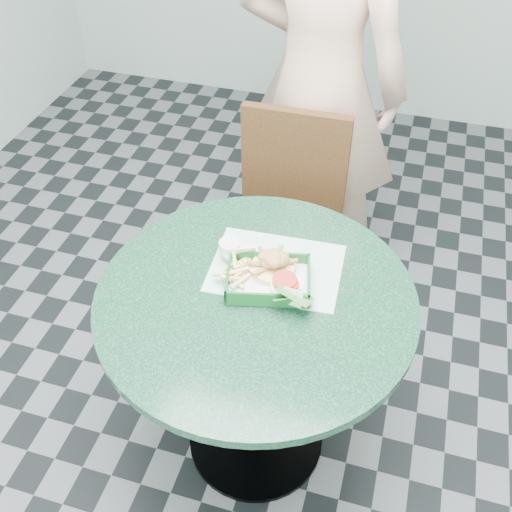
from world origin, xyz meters
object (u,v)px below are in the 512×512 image
(food_basket, at_px, (268,286))
(crab_sandwich, at_px, (276,268))
(diner_person, at_px, (323,27))
(cafe_table, at_px, (256,338))
(sauce_ramekin, at_px, (239,246))
(dining_chair, at_px, (286,216))

(food_basket, distance_m, crab_sandwich, 0.06)
(diner_person, relative_size, food_basket, 9.88)
(cafe_table, bearing_deg, sauce_ramekin, 122.55)
(food_basket, bearing_deg, cafe_table, -116.71)
(cafe_table, distance_m, crab_sandwich, 0.24)
(food_basket, bearing_deg, crab_sandwich, 77.23)
(cafe_table, xyz_separation_m, crab_sandwich, (0.03, 0.09, 0.22))
(diner_person, distance_m, food_basket, 0.98)
(sauce_ramekin, bearing_deg, crab_sandwich, -25.14)
(sauce_ramekin, bearing_deg, diner_person, 85.73)
(diner_person, bearing_deg, dining_chair, 94.90)
(crab_sandwich, bearing_deg, food_basket, -102.77)
(diner_person, xyz_separation_m, sauce_ramekin, (-0.06, -0.80, -0.34))
(crab_sandwich, distance_m, sauce_ramekin, 0.14)
(diner_person, relative_size, sauce_ramekin, 38.03)
(dining_chair, height_order, food_basket, dining_chair)
(cafe_table, height_order, food_basket, food_basket)
(food_basket, relative_size, sauce_ramekin, 3.85)
(food_basket, bearing_deg, diner_person, 93.71)
(cafe_table, relative_size, food_basket, 3.89)
(sauce_ramekin, bearing_deg, food_basket, -41.22)
(diner_person, distance_m, sauce_ramekin, 0.88)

